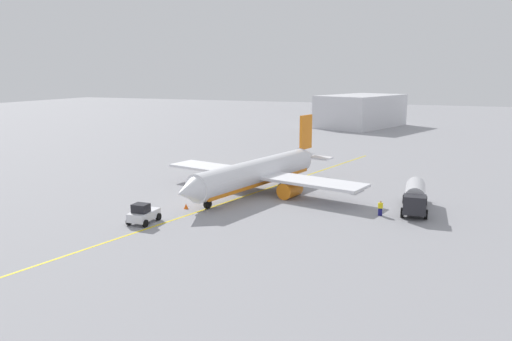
% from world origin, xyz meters
% --- Properties ---
extents(ground_plane, '(400.00, 400.00, 0.00)m').
position_xyz_m(ground_plane, '(0.00, 0.00, 0.00)').
color(ground_plane, '#939399').
extents(airplane, '(30.92, 29.97, 9.47)m').
position_xyz_m(airplane, '(-0.51, 0.12, 2.56)').
color(airplane, white).
rests_on(airplane, ground).
extents(fuel_tanker, '(10.21, 3.37, 3.15)m').
position_xyz_m(fuel_tanker, '(1.10, 20.48, 1.72)').
color(fuel_tanker, '#2D2D33').
rests_on(fuel_tanker, ground).
extents(pushback_tug, '(3.66, 2.40, 2.20)m').
position_xyz_m(pushback_tug, '(17.37, -5.93, 1.01)').
color(pushback_tug, silver).
rests_on(pushback_tug, ground).
extents(refueling_worker, '(0.47, 0.59, 1.71)m').
position_xyz_m(refueling_worker, '(4.89, 17.10, 0.82)').
color(refueling_worker, navy).
rests_on(refueling_worker, ground).
extents(safety_cone_nose, '(0.56, 0.56, 0.63)m').
position_xyz_m(safety_cone_nose, '(13.95, -8.69, 0.31)').
color(safety_cone_nose, '#F2590F').
rests_on(safety_cone_nose, ground).
extents(safety_cone_wingtip, '(0.55, 0.55, 0.61)m').
position_xyz_m(safety_cone_wingtip, '(10.67, -4.59, 0.30)').
color(safety_cone_wingtip, '#F2590F').
rests_on(safety_cone_wingtip, ground).
extents(distant_hangar, '(31.30, 24.09, 9.29)m').
position_xyz_m(distant_hangar, '(-88.55, -2.58, 4.64)').
color(distant_hangar, silver).
rests_on(distant_hangar, ground).
extents(taxi_line_marking, '(71.61, 16.98, 0.01)m').
position_xyz_m(taxi_line_marking, '(0.00, 0.00, 0.01)').
color(taxi_line_marking, yellow).
rests_on(taxi_line_marking, ground).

